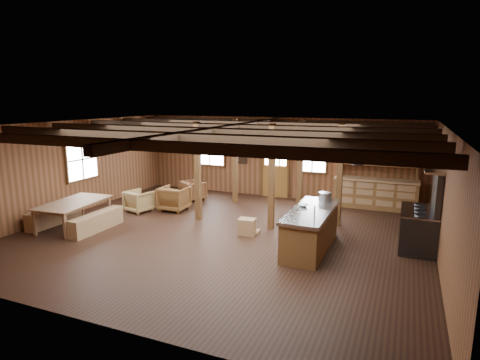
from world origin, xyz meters
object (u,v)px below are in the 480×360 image
object	(u,v)px
kitchen_island	(311,229)
commercial_range	(421,222)
armchair_a	(174,198)
dining_table	(76,215)
armchair_b	(193,190)
armchair_c	(139,201)

from	to	relation	value
kitchen_island	commercial_range	size ratio (longest dim) A/B	1.30
armchair_a	kitchen_island	bearing A→B (deg)	158.06
dining_table	armchair_b	bearing A→B (deg)	-26.05
commercial_range	armchair_c	bearing A→B (deg)	179.65
dining_table	armchair_c	size ratio (longest dim) A/B	2.76
commercial_range	armchair_a	size ratio (longest dim) A/B	2.32
armchair_b	commercial_range	bearing A→B (deg)	-163.58
armchair_a	armchair_c	distance (m)	1.07
commercial_range	dining_table	size ratio (longest dim) A/B	0.96
commercial_range	dining_table	bearing A→B (deg)	-167.46
commercial_range	armchair_b	size ratio (longest dim) A/B	2.60
dining_table	armchair_b	distance (m)	4.12
armchair_c	armchair_b	bearing A→B (deg)	-98.94
kitchen_island	commercial_range	bearing A→B (deg)	24.27
commercial_range	armchair_b	distance (m)	7.37
armchair_b	armchair_c	bearing A→B (deg)	98.33
kitchen_island	armchair_c	bearing A→B (deg)	169.59
armchair_a	armchair_b	size ratio (longest dim) A/B	1.12
kitchen_island	armchair_b	xyz separation A→B (m)	(-4.77, 2.98, -0.14)
dining_table	armchair_a	world-z (taller)	armchair_a
dining_table	armchair_a	bearing A→B (deg)	-37.39
armchair_a	armchair_c	xyz separation A→B (m)	(-0.93, -0.54, -0.05)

